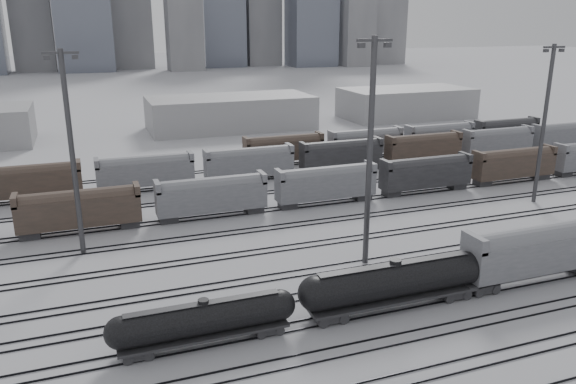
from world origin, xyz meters
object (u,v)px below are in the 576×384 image
object	(u,v)px
tank_car_b	(394,282)
hopper_car_a	(537,248)
light_mast_c	(370,149)
tank_car_a	(204,320)

from	to	relation	value
tank_car_b	hopper_car_a	distance (m)	16.57
hopper_car_a	light_mast_c	distance (m)	19.78
hopper_car_a	tank_car_a	bearing A→B (deg)	180.00
tank_car_b	hopper_car_a	world-z (taller)	hopper_car_a
tank_car_a	light_mast_c	distance (m)	25.10
tank_car_b	light_mast_c	distance (m)	14.68
tank_car_a	tank_car_b	distance (m)	17.87
tank_car_a	light_mast_c	xyz separation A→B (m)	(20.28, 10.21, 10.72)
hopper_car_a	tank_car_b	bearing A→B (deg)	-180.00
light_mast_c	tank_car_a	bearing A→B (deg)	-153.28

